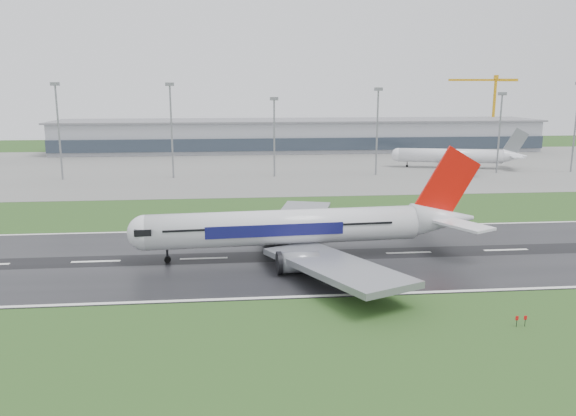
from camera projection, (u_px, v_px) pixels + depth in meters
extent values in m
plane|color=#224419|center=(409.00, 253.00, 111.98)|extent=(520.00, 520.00, 0.00)
cube|color=black|center=(409.00, 253.00, 111.97)|extent=(400.00, 45.00, 0.10)
cube|color=slate|center=(316.00, 166.00, 233.65)|extent=(400.00, 130.00, 0.08)
cube|color=#8F929A|center=(300.00, 136.00, 290.50)|extent=(240.00, 36.00, 15.00)
cylinder|color=gray|center=(59.00, 134.00, 197.08)|extent=(0.64, 0.64, 32.42)
cylinder|color=gray|center=(172.00, 133.00, 200.72)|extent=(0.64, 0.64, 32.33)
cylinder|color=gray|center=(274.00, 139.00, 204.67)|extent=(0.64, 0.64, 27.33)
cylinder|color=gray|center=(377.00, 134.00, 207.87)|extent=(0.64, 0.64, 30.65)
cylinder|color=gray|center=(499.00, 135.00, 212.44)|extent=(0.64, 0.64, 28.96)
cylinder|color=gray|center=(575.00, 129.00, 214.85)|extent=(0.64, 0.64, 32.73)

